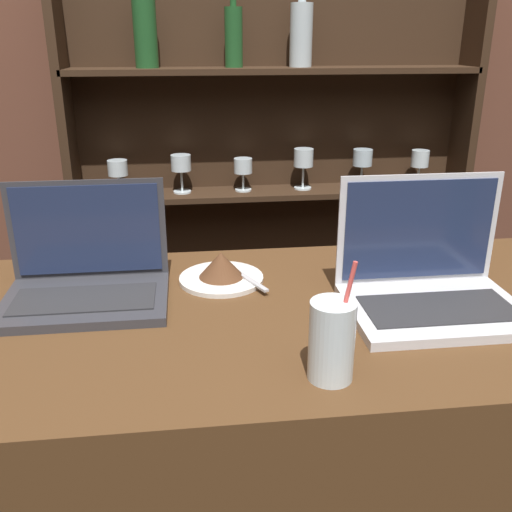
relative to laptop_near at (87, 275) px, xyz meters
name	(u,v)px	position (x,y,z in m)	size (l,w,h in m)	color
bar_counter	(280,509)	(0.38, -0.10, -0.55)	(1.62, 0.67, 1.00)	#4C3019
back_wall	(231,77)	(0.38, 1.08, 0.30)	(7.00, 0.06, 2.70)	brown
back_shelf	(270,199)	(0.51, 1.00, -0.14)	(1.45, 0.18, 1.72)	#332114
laptop_near	(87,275)	(0.00, 0.00, 0.00)	(0.32, 0.22, 0.22)	#333338
laptop_far	(429,280)	(0.66, -0.12, 0.00)	(0.33, 0.24, 0.24)	silver
cake_plate	(221,270)	(0.27, 0.05, -0.02)	(0.18, 0.18, 0.07)	silver
water_glass	(332,341)	(0.41, -0.34, 0.01)	(0.07, 0.07, 0.19)	silver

